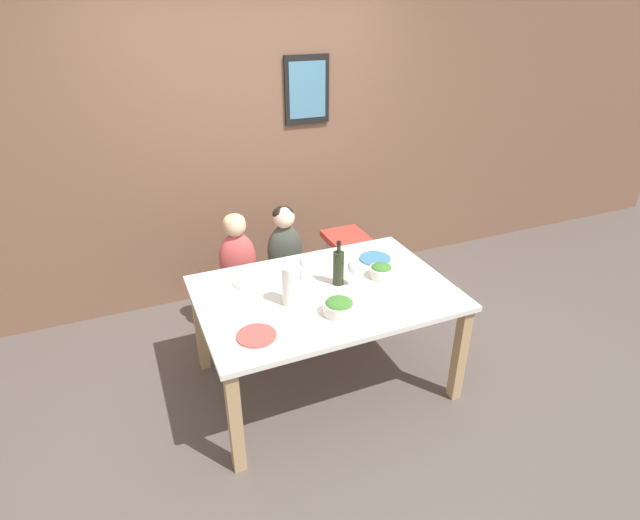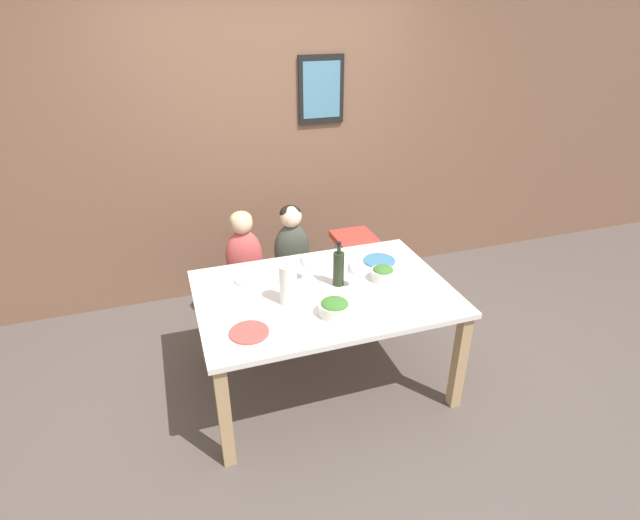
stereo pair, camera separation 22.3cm
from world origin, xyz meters
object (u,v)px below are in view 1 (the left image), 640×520
(wine_bottle, at_px, (338,267))
(chair_right_highchair, at_px, (346,253))
(salad_bowl_large, at_px, (339,306))
(salad_bowl_small, at_px, (381,271))
(chair_far_center, at_px, (286,282))
(paper_towel_roll, at_px, (291,285))
(chair_far_left, at_px, (240,292))
(person_child_center, at_px, (284,241))
(dinner_plate_back_left, at_px, (250,282))
(dinner_plate_back_right, at_px, (375,258))
(wine_glass_near, at_px, (354,268))
(person_child_left, at_px, (237,250))
(wine_glass_far, at_px, (305,262))
(dinner_plate_front_left, at_px, (256,336))

(wine_bottle, bearing_deg, chair_right_highchair, 60.52)
(salad_bowl_large, relative_size, salad_bowl_small, 1.22)
(chair_far_center, distance_m, paper_towel_roll, 0.98)
(paper_towel_roll, xyz_separation_m, salad_bowl_large, (0.22, -0.21, -0.08))
(chair_far_left, distance_m, chair_far_center, 0.37)
(chair_far_center, height_order, chair_right_highchair, chair_right_highchair)
(person_child_center, xyz_separation_m, salad_bowl_large, (-0.03, -1.03, 0.04))
(chair_right_highchair, xyz_separation_m, dinner_plate_back_left, (-0.93, -0.48, 0.20))
(chair_right_highchair, distance_m, dinner_plate_back_right, 0.55)
(chair_far_center, distance_m, wine_bottle, 0.87)
(person_child_center, relative_size, wine_glass_near, 3.06)
(salad_bowl_large, bearing_deg, person_child_left, 108.37)
(chair_far_left, xyz_separation_m, dinner_plate_back_left, (-0.04, -0.48, 0.36))
(wine_glass_far, bearing_deg, person_child_left, 116.99)
(chair_right_highchair, xyz_separation_m, wine_glass_near, (-0.33, -0.78, 0.33))
(wine_bottle, xyz_separation_m, paper_towel_roll, (-0.36, -0.10, 0.00))
(chair_right_highchair, xyz_separation_m, person_child_left, (-0.89, 0.00, 0.20))
(salad_bowl_large, xyz_separation_m, dinner_plate_front_left, (-0.51, -0.03, -0.04))
(salad_bowl_small, height_order, dinner_plate_back_left, salad_bowl_small)
(wine_glass_far, distance_m, dinner_plate_front_left, 0.68)
(person_child_center, height_order, salad_bowl_small, person_child_center)
(wine_glass_far, bearing_deg, chair_far_left, 117.03)
(salad_bowl_small, relative_size, dinner_plate_front_left, 0.71)
(paper_towel_roll, xyz_separation_m, dinner_plate_front_left, (-0.29, -0.24, -0.12))
(person_child_left, relative_size, person_child_center, 1.00)
(paper_towel_roll, xyz_separation_m, wine_glass_far, (0.18, 0.23, 0.01))
(wine_glass_near, bearing_deg, dinner_plate_back_left, 153.37)
(wine_glass_near, bearing_deg, chair_far_center, 103.89)
(chair_far_center, xyz_separation_m, salad_bowl_small, (0.41, -0.75, 0.40))
(wine_glass_near, distance_m, dinner_plate_back_right, 0.43)
(salad_bowl_large, xyz_separation_m, dinner_plate_back_left, (-0.38, 0.55, -0.04))
(salad_bowl_small, bearing_deg, chair_right_highchair, 81.83)
(dinner_plate_back_left, bearing_deg, chair_far_center, 49.80)
(chair_far_center, bearing_deg, person_child_left, 179.84)
(wine_bottle, xyz_separation_m, wine_glass_near, (0.08, -0.06, 0.01))
(salad_bowl_large, relative_size, dinner_plate_back_left, 0.86)
(paper_towel_roll, bearing_deg, person_child_center, 73.43)
(person_child_center, bearing_deg, salad_bowl_small, -61.15)
(dinner_plate_back_right, bearing_deg, salad_bowl_large, -135.18)
(person_child_center, distance_m, dinner_plate_back_right, 0.72)
(dinner_plate_back_left, bearing_deg, wine_bottle, -24.63)
(dinner_plate_back_right, bearing_deg, person_child_left, 149.46)
(wine_bottle, bearing_deg, person_child_left, 123.87)
(chair_far_center, relative_size, dinner_plate_back_left, 2.07)
(dinner_plate_back_left, bearing_deg, person_child_center, 49.86)
(chair_right_highchair, bearing_deg, wine_glass_near, -112.81)
(chair_far_center, height_order, salad_bowl_small, salad_bowl_small)
(chair_far_left, height_order, dinner_plate_front_left, dinner_plate_front_left)
(chair_far_left, height_order, person_child_center, person_child_center)
(wine_glass_near, relative_size, salad_bowl_large, 0.96)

